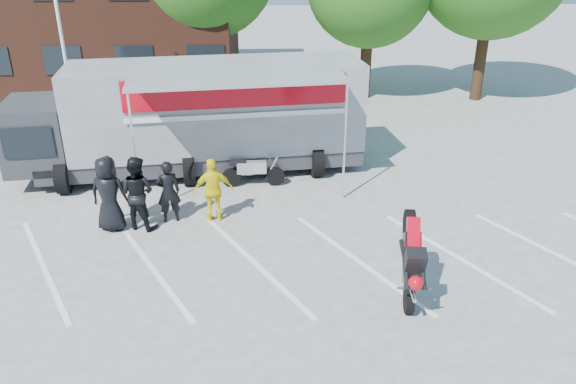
{
  "coord_description": "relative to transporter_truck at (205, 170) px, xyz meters",
  "views": [
    {
      "loc": [
        0.55,
        -10.07,
        6.96
      ],
      "look_at": [
        1.01,
        2.04,
        1.3
      ],
      "focal_mm": 35.0,
      "sensor_mm": 36.0,
      "label": 1
    }
  ],
  "objects": [
    {
      "name": "transporter_truck",
      "position": [
        0.0,
        0.0,
        0.0
      ],
      "size": [
        11.29,
        6.51,
        3.41
      ],
      "primitive_type": null,
      "rotation": [
        0.0,
        0.0,
        0.13
      ],
      "color": "#989CA1",
      "rests_on": "ground"
    },
    {
      "name": "parked_motorcycle",
      "position": [
        1.57,
        -1.28,
        0.0
      ],
      "size": [
        1.93,
        0.7,
        1.0
      ],
      "primitive_type": null,
      "rotation": [
        0.0,
        0.0,
        1.6
      ],
      "color": "silver",
      "rests_on": "ground"
    },
    {
      "name": "spectator_leather_b",
      "position": [
        -0.57,
        -3.44,
        0.85
      ],
      "size": [
        0.7,
        0.56,
        1.69
      ],
      "primitive_type": "imported",
      "rotation": [
        0.0,
        0.0,
        3.42
      ],
      "color": "black",
      "rests_on": "ground"
    },
    {
      "name": "spectator_leather_a",
      "position": [
        -1.98,
        -3.81,
        0.98
      ],
      "size": [
        1.05,
        0.77,
        1.97
      ],
      "primitive_type": "imported",
      "rotation": [
        0.0,
        0.0,
        2.98
      ],
      "color": "black",
      "rests_on": "ground"
    },
    {
      "name": "spectator_hivis",
      "position": [
        0.59,
        -3.42,
        0.86
      ],
      "size": [
        1.07,
        0.58,
        1.73
      ],
      "primitive_type": "imported",
      "rotation": [
        0.0,
        0.0,
        3.31
      ],
      "color": "#FFE80D",
      "rests_on": "ground"
    },
    {
      "name": "spectator_leather_c",
      "position": [
        -1.29,
        -3.74,
        0.97
      ],
      "size": [
        1.14,
        1.01,
        1.94
      ],
      "primitive_type": "imported",
      "rotation": [
        0.0,
        0.0,
        2.79
      ],
      "color": "black",
      "rests_on": "ground"
    },
    {
      "name": "office_building",
      "position": [
        -8.54,
        11.41,
        3.5
      ],
      "size": [
        18.0,
        8.0,
        7.0
      ],
      "primitive_type": "cube",
      "color": "#4E2619",
      "rests_on": "ground"
    },
    {
      "name": "parking_bay_lines",
      "position": [
        1.46,
        -5.59,
        0.01
      ],
      "size": [
        18.09,
        13.33,
        0.01
      ],
      "primitive_type": "cube",
      "rotation": [
        0.0,
        0.0,
        0.52
      ],
      "color": "white",
      "rests_on": "ground"
    },
    {
      "name": "ground",
      "position": [
        1.46,
        -6.59,
        0.0
      ],
      "size": [
        100.0,
        100.0,
        0.0
      ],
      "primitive_type": "plane",
      "color": "#A9A9A3",
      "rests_on": "ground"
    },
    {
      "name": "stunt_bike_rider",
      "position": [
        4.85,
        -6.86,
        0.0
      ],
      "size": [
        1.03,
        1.86,
        2.09
      ],
      "primitive_type": null,
      "rotation": [
        0.0,
        0.0,
        -0.11
      ],
      "color": "black",
      "rests_on": "ground"
    }
  ]
}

